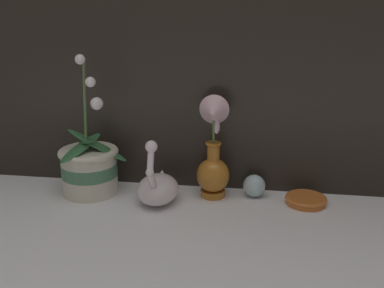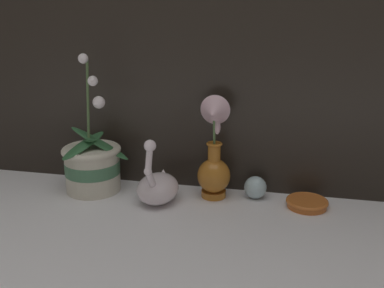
{
  "view_description": "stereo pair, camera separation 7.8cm",
  "coord_description": "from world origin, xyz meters",
  "px_view_note": "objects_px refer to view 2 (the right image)",
  "views": [
    {
      "loc": [
        0.19,
        -1.1,
        0.57
      ],
      "look_at": [
        0.01,
        0.11,
        0.18
      ],
      "focal_mm": 42.0,
      "sensor_mm": 36.0,
      "label": 1
    },
    {
      "loc": [
        0.27,
        -1.09,
        0.57
      ],
      "look_at": [
        0.01,
        0.11,
        0.18
      ],
      "focal_mm": 42.0,
      "sensor_mm": 36.0,
      "label": 2
    }
  ],
  "objects_px": {
    "orchid_potted_plant": "(92,164)",
    "swan_figurine": "(158,186)",
    "amber_dish": "(307,203)",
    "blue_vase": "(214,159)",
    "glass_sphere": "(255,187)"
  },
  "relations": [
    {
      "from": "orchid_potted_plant",
      "to": "swan_figurine",
      "type": "relative_size",
      "value": 2.03
    },
    {
      "from": "amber_dish",
      "to": "blue_vase",
      "type": "bearing_deg",
      "value": 177.92
    },
    {
      "from": "blue_vase",
      "to": "glass_sphere",
      "type": "xyz_separation_m",
      "value": [
        0.12,
        0.02,
        -0.09
      ]
    },
    {
      "from": "orchid_potted_plant",
      "to": "blue_vase",
      "type": "distance_m",
      "value": 0.38
    },
    {
      "from": "swan_figurine",
      "to": "amber_dish",
      "type": "xyz_separation_m",
      "value": [
        0.43,
        0.05,
        -0.04
      ]
    },
    {
      "from": "orchid_potted_plant",
      "to": "amber_dish",
      "type": "distance_m",
      "value": 0.66
    },
    {
      "from": "swan_figurine",
      "to": "blue_vase",
      "type": "distance_m",
      "value": 0.18
    },
    {
      "from": "orchid_potted_plant",
      "to": "glass_sphere",
      "type": "bearing_deg",
      "value": 5.2
    },
    {
      "from": "swan_figurine",
      "to": "amber_dish",
      "type": "height_order",
      "value": "swan_figurine"
    },
    {
      "from": "blue_vase",
      "to": "amber_dish",
      "type": "height_order",
      "value": "blue_vase"
    },
    {
      "from": "orchid_potted_plant",
      "to": "glass_sphere",
      "type": "distance_m",
      "value": 0.51
    },
    {
      "from": "swan_figurine",
      "to": "blue_vase",
      "type": "xyz_separation_m",
      "value": [
        0.16,
        0.06,
        0.07
      ]
    },
    {
      "from": "orchid_potted_plant",
      "to": "amber_dish",
      "type": "height_order",
      "value": "orchid_potted_plant"
    },
    {
      "from": "orchid_potted_plant",
      "to": "swan_figurine",
      "type": "bearing_deg",
      "value": -10.01
    },
    {
      "from": "swan_figurine",
      "to": "glass_sphere",
      "type": "relative_size",
      "value": 3.09
    }
  ]
}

